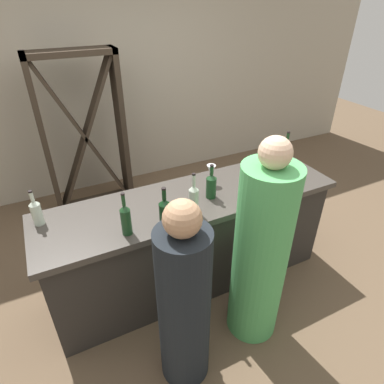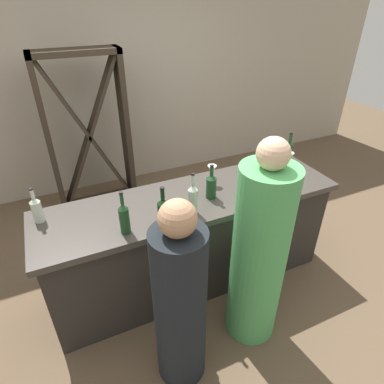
% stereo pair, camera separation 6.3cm
% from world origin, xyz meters
% --- Properties ---
extents(ground_plane, '(12.00, 12.00, 0.00)m').
position_xyz_m(ground_plane, '(0.00, 0.00, 0.00)').
color(ground_plane, brown).
extents(back_wall, '(8.00, 0.10, 2.80)m').
position_xyz_m(back_wall, '(0.00, 2.20, 1.40)').
color(back_wall, '#B2A893').
rests_on(back_wall, ground).
extents(bar_counter, '(2.46, 0.68, 0.91)m').
position_xyz_m(bar_counter, '(0.00, 0.00, 0.46)').
color(bar_counter, '#2A2723').
rests_on(bar_counter, ground).
extents(wine_rack, '(0.91, 0.28, 1.83)m').
position_xyz_m(wine_rack, '(-0.53, 1.65, 0.91)').
color(wine_rack, '#33281E').
rests_on(wine_rack, ground).
extents(wine_bottle_leftmost_clear_pale, '(0.07, 0.07, 0.27)m').
position_xyz_m(wine_bottle_leftmost_clear_pale, '(-1.12, 0.17, 1.01)').
color(wine_bottle_leftmost_clear_pale, '#B7C6B2').
rests_on(wine_bottle_leftmost_clear_pale, bar_counter).
extents(wine_bottle_second_left_olive_green, '(0.07, 0.07, 0.32)m').
position_xyz_m(wine_bottle_second_left_olive_green, '(-0.59, -0.21, 1.03)').
color(wine_bottle_second_left_olive_green, '#193D1E').
rests_on(wine_bottle_second_left_olive_green, bar_counter).
extents(wine_bottle_center_dark_green, '(0.08, 0.08, 0.31)m').
position_xyz_m(wine_bottle_center_dark_green, '(-0.33, -0.25, 1.03)').
color(wine_bottle_center_dark_green, black).
rests_on(wine_bottle_center_dark_green, bar_counter).
extents(wine_bottle_second_right_clear_pale, '(0.07, 0.07, 0.33)m').
position_xyz_m(wine_bottle_second_right_clear_pale, '(-0.08, -0.20, 1.04)').
color(wine_bottle_second_right_clear_pale, '#B7C6B2').
rests_on(wine_bottle_second_right_clear_pale, bar_counter).
extents(wine_bottle_rightmost_olive_green, '(0.08, 0.08, 0.29)m').
position_xyz_m(wine_bottle_rightmost_olive_green, '(0.14, -0.06, 1.02)').
color(wine_bottle_rightmost_olive_green, '#193D1E').
rests_on(wine_bottle_rightmost_olive_green, bar_counter).
extents(wine_bottle_far_right_olive_green, '(0.08, 0.08, 0.30)m').
position_xyz_m(wine_bottle_far_right_olive_green, '(1.09, 0.19, 1.02)').
color(wine_bottle_far_right_olive_green, '#193D1E').
rests_on(wine_bottle_far_right_olive_green, bar_counter).
extents(wine_glass_near_left, '(0.07, 0.07, 0.15)m').
position_xyz_m(wine_glass_near_left, '(0.55, -0.21, 1.01)').
color(wine_glass_near_left, white).
rests_on(wine_glass_near_left, bar_counter).
extents(wine_glass_near_center, '(0.07, 0.07, 0.15)m').
position_xyz_m(wine_glass_near_center, '(1.03, 0.09, 1.02)').
color(wine_glass_near_center, white).
rests_on(wine_glass_near_center, bar_counter).
extents(wine_glass_near_right, '(0.08, 0.08, 0.17)m').
position_xyz_m(wine_glass_near_right, '(0.25, 0.13, 1.03)').
color(wine_glass_near_right, white).
rests_on(wine_glass_near_right, bar_counter).
extents(person_left_guest, '(0.48, 0.48, 1.63)m').
position_xyz_m(person_left_guest, '(0.21, -0.65, 0.75)').
color(person_left_guest, '#4CA559').
rests_on(person_left_guest, ground).
extents(person_center_guest, '(0.39, 0.39, 1.43)m').
position_xyz_m(person_center_guest, '(-0.42, -0.74, 0.66)').
color(person_center_guest, black).
rests_on(person_center_guest, ground).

